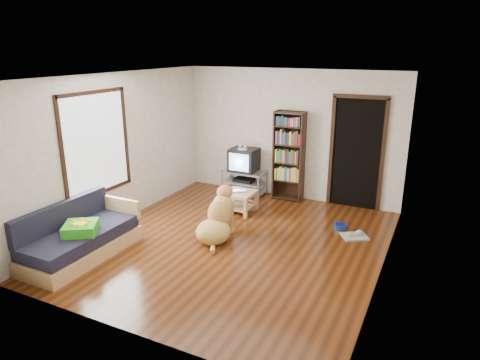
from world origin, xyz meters
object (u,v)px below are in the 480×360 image
at_px(green_cushion, 81,228).
at_px(bookshelf, 289,151).
at_px(grey_rag, 354,236).
at_px(crt_tv, 244,159).
at_px(dog_bowl, 340,226).
at_px(coffee_table, 240,198).
at_px(laptop, 239,192).
at_px(dog, 218,220).
at_px(tv_stand, 244,181).
at_px(sofa, 80,239).

xyz_separation_m(green_cushion, bookshelf, (1.80, 3.80, 0.51)).
height_order(grey_rag, crt_tv, crt_tv).
xyz_separation_m(dog_bowl, bookshelf, (-1.34, 1.04, 0.96)).
xyz_separation_m(grey_rag, crt_tv, (-2.59, 1.22, 0.73)).
bearing_deg(coffee_table, grey_rag, -5.05).
bearing_deg(bookshelf, dog_bowl, -37.75).
bearing_deg(laptop, crt_tv, 83.67).
distance_m(grey_rag, coffee_table, 2.23).
relative_size(laptop, coffee_table, 0.52).
distance_m(dog_bowl, bookshelf, 1.95).
distance_m(dog_bowl, grey_rag, 0.39).
relative_size(coffee_table, dog, 0.52).
distance_m(dog_bowl, crt_tv, 2.58).
relative_size(tv_stand, crt_tv, 1.55).
relative_size(dog_bowl, crt_tv, 0.38).
xyz_separation_m(sofa, dog, (1.55, 1.44, 0.06)).
height_order(coffee_table, dog, dog).
height_order(laptop, dog, dog).
bearing_deg(bookshelf, laptop, -116.71).
bearing_deg(green_cushion, tv_stand, 44.12).
bearing_deg(green_cushion, dog_bowl, 8.37).
bearing_deg(crt_tv, sofa, -104.93).
distance_m(grey_rag, tv_stand, 2.86).
bearing_deg(bookshelf, dog, -99.17).
height_order(dog_bowl, grey_rag, dog_bowl).
height_order(dog_bowl, crt_tv, crt_tv).
relative_size(sofa, coffee_table, 3.27).
height_order(green_cushion, coffee_table, green_cushion).
height_order(laptop, coffee_table, laptop).
xyz_separation_m(laptop, dog, (0.20, -1.17, -0.09)).
xyz_separation_m(green_cushion, grey_rag, (3.44, 2.51, -0.48)).
relative_size(laptop, crt_tv, 0.50).
bearing_deg(coffee_table, dog_bowl, 1.65).
bearing_deg(dog_bowl, crt_tv, 157.13).
height_order(green_cushion, sofa, sofa).
height_order(tv_stand, crt_tv, crt_tv).
bearing_deg(coffee_table, crt_tv, 110.67).
bearing_deg(dog, dog_bowl, 36.20).
relative_size(grey_rag, sofa, 0.22).
distance_m(dog_bowl, tv_stand, 2.49).
bearing_deg(tv_stand, dog_bowl, -22.40).
xyz_separation_m(laptop, coffee_table, (-0.00, 0.03, -0.13)).
bearing_deg(tv_stand, dog, -75.18).
relative_size(green_cushion, crt_tv, 0.77).
height_order(laptop, tv_stand, tv_stand).
bearing_deg(laptop, sofa, -144.04).
bearing_deg(dog_bowl, laptop, -177.44).
bearing_deg(dog, green_cushion, -133.44).
xyz_separation_m(tv_stand, sofa, (-0.97, -3.63, -0.01)).
relative_size(grey_rag, dog, 0.38).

